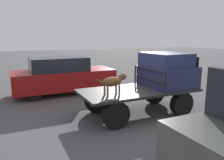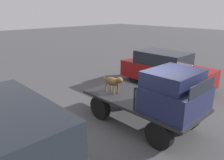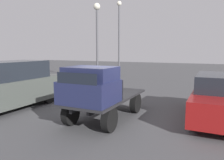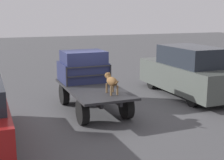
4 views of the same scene
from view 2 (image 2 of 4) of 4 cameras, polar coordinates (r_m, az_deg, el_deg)
ground_plane at (r=7.70m, az=7.55°, el=-11.00°), size 80.00×80.00×0.00m
flatbed_truck at (r=7.42m, az=7.75°, el=-6.76°), size 4.00×1.85×0.88m
truck_cab at (r=6.51m, az=16.08°, el=-3.07°), size 1.50×1.73×1.19m
truck_headboard at (r=6.94m, az=10.44°, el=-2.19°), size 0.04×1.73×0.71m
dog at (r=7.63m, az=0.38°, el=-0.43°), size 1.04×0.29×0.69m
parked_sedan at (r=11.31m, az=13.69°, el=2.78°), size 4.59×1.83×1.71m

